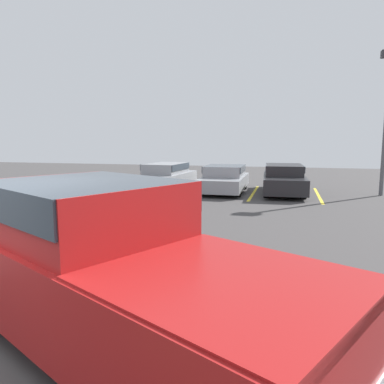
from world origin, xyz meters
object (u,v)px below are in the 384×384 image
at_px(pickup_truck, 102,263).
at_px(parked_sedan_c, 284,178).
at_px(parked_sedan_b, 224,178).
at_px(parked_sedan_a, 165,176).

distance_m(pickup_truck, parked_sedan_c, 13.34).
bearing_deg(pickup_truck, parked_sedan_b, 120.91).
bearing_deg(parked_sedan_c, parked_sedan_a, -92.74).
bearing_deg(parked_sedan_c, parked_sedan_b, -89.17).
relative_size(parked_sedan_a, parked_sedan_b, 1.07).
bearing_deg(parked_sedan_a, parked_sedan_c, 95.22).
distance_m(parked_sedan_a, parked_sedan_b, 2.90).
xyz_separation_m(pickup_truck, parked_sedan_b, (-0.71, 13.01, -0.31)).
xyz_separation_m(pickup_truck, parked_sedan_a, (-3.60, 13.16, -0.29)).
relative_size(pickup_truck, parked_sedan_a, 1.35).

